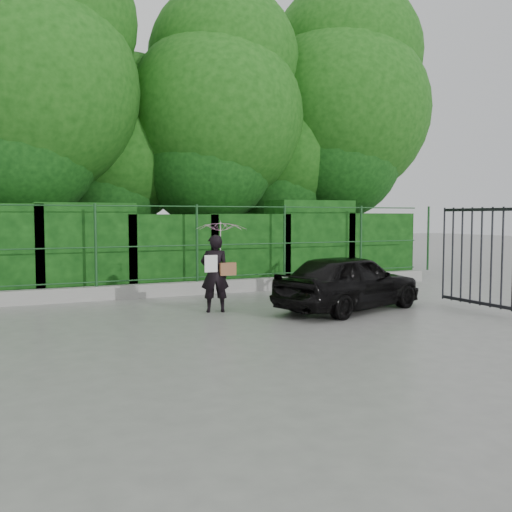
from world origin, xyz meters
name	(u,v)px	position (x,y,z in m)	size (l,w,h in m)	color
ground	(266,331)	(0.00, 0.00, 0.00)	(80.00, 80.00, 0.00)	gray
kerb	(181,289)	(0.00, 4.50, 0.15)	(14.00, 0.25, 0.30)	#9E9E99
fence	(190,243)	(0.22, 4.50, 1.20)	(14.13, 0.06, 1.80)	#1A451F
hedge	(164,249)	(-0.11, 5.50, 1.03)	(14.20, 1.20, 2.25)	black
trees	(184,118)	(1.14, 7.74, 4.62)	(17.10, 6.15, 8.08)	black
woman	(220,251)	(0.01, 2.05, 1.16)	(0.95, 0.97, 1.74)	black
car	(349,282)	(2.32, 1.09, 0.56)	(1.32, 3.28, 1.12)	black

